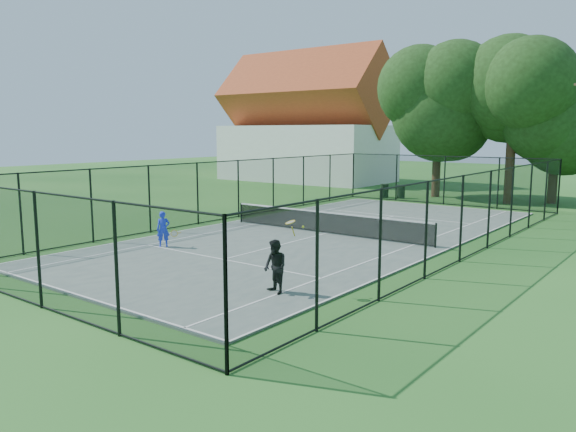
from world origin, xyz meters
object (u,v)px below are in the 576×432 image
Objects in this scene: trash_bin_left at (384,191)px; player_blue at (163,229)px; tennis_net at (326,222)px; player_black at (275,267)px; trash_bin_right at (401,192)px.

trash_bin_left is 0.68× the size of player_blue.
tennis_net is 7.06m from player_blue.
player_black is at bearing -69.02° from trash_bin_left.
trash_bin_left is (-4.66, 14.08, -0.11)m from tennis_net.
player_black is (7.36, -2.28, 0.06)m from player_blue.
trash_bin_left is 1.11m from trash_bin_right.
trash_bin_right is 0.44× the size of player_black.
tennis_net is 14.85m from trash_bin_right.
tennis_net is 10.89× the size of trash_bin_left.
trash_bin_left is 24.17m from player_black.
player_black is (8.66, -22.57, 0.34)m from trash_bin_left.
player_black is (4.00, -8.48, 0.23)m from tennis_net.
trash_bin_right is 0.65× the size of player_blue.
player_blue reaches higher than tennis_net.
trash_bin_left is at bearing 93.65° from player_blue.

